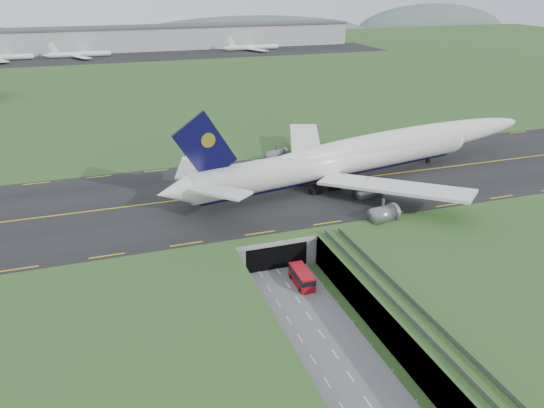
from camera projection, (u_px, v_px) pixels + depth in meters
name	position (u px, v px, depth m)	size (l,w,h in m)	color
ground	(292.00, 292.00, 92.98)	(900.00, 900.00, 0.00)	#2F5522
airfield_deck	(292.00, 277.00, 91.80)	(800.00, 800.00, 6.00)	gray
trench_road	(308.00, 315.00, 86.41)	(12.00, 75.00, 0.20)	slate
taxiway	(241.00, 193.00, 119.33)	(800.00, 44.00, 0.18)	black
tunnel_portal	(263.00, 234.00, 106.23)	(17.00, 22.30, 6.00)	gray
guideway	(408.00, 315.00, 77.48)	(3.00, 53.00, 7.05)	#A8A8A3
jumbo_jet	(364.00, 155.00, 126.35)	(104.77, 64.76, 21.79)	white
shuttle_tram	(302.00, 277.00, 94.41)	(2.76, 7.03, 2.88)	#B10B14
cargo_terminal	(132.00, 38.00, 348.23)	(320.00, 67.00, 15.60)	#B2B2B2
distant_hills	(193.00, 42.00, 487.99)	(700.00, 91.00, 60.00)	#546561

